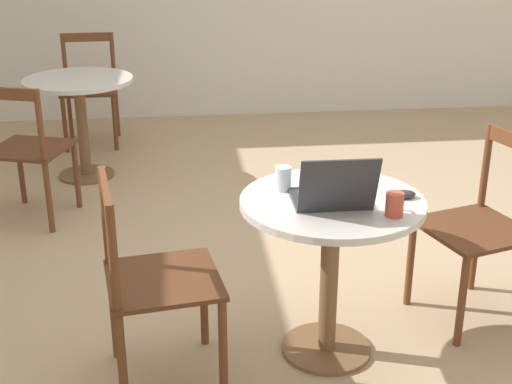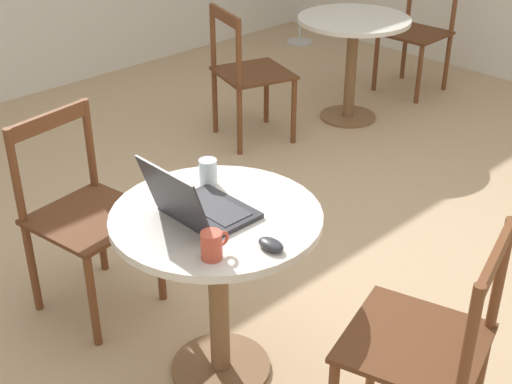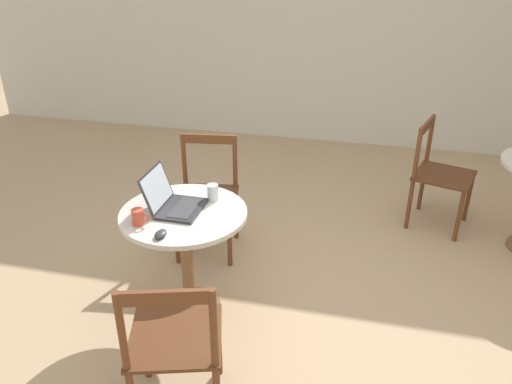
{
  "view_description": "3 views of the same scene",
  "coord_description": "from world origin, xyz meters",
  "px_view_note": "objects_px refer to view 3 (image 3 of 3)",
  "views": [
    {
      "loc": [
        -3.42,
        0.47,
        1.85
      ],
      "look_at": [
        -0.32,
        0.12,
        0.6
      ],
      "focal_mm": 50.0,
      "sensor_mm": 36.0,
      "label": 1
    },
    {
      "loc": [
        -2.19,
        -1.82,
        2.03
      ],
      "look_at": [
        -0.36,
        0.07,
        0.58
      ],
      "focal_mm": 50.0,
      "sensor_mm": 36.0,
      "label": 2
    },
    {
      "loc": [
        0.27,
        -2.59,
        2.18
      ],
      "look_at": [
        -0.41,
        0.26,
        0.71
      ],
      "focal_mm": 35.0,
      "sensor_mm": 36.0,
      "label": 3
    }
  ],
  "objects_px": {
    "mug": "(138,217)",
    "drinking_glass": "(213,192)",
    "cafe_table_near": "(185,235)",
    "chair_mid_left": "(439,175)",
    "chair_near_front": "(175,344)",
    "mouse": "(160,234)",
    "chair_near_back": "(207,196)",
    "laptop": "(174,202)"
  },
  "relations": [
    {
      "from": "mug",
      "to": "drinking_glass",
      "type": "xyz_separation_m",
      "value": [
        0.32,
        0.39,
        0.0
      ]
    },
    {
      "from": "cafe_table_near",
      "to": "chair_mid_left",
      "type": "relative_size",
      "value": 0.86
    },
    {
      "from": "chair_mid_left",
      "to": "mug",
      "type": "xyz_separation_m",
      "value": [
        -1.83,
        -1.75,
        0.33
      ]
    },
    {
      "from": "chair_near_front",
      "to": "mug",
      "type": "relative_size",
      "value": 8.15
    },
    {
      "from": "cafe_table_near",
      "to": "mouse",
      "type": "distance_m",
      "value": 0.35
    },
    {
      "from": "chair_mid_left",
      "to": "mug",
      "type": "relative_size",
      "value": 8.15
    },
    {
      "from": "chair_near_back",
      "to": "chair_mid_left",
      "type": "relative_size",
      "value": 1.0
    },
    {
      "from": "chair_near_front",
      "to": "mouse",
      "type": "xyz_separation_m",
      "value": [
        -0.25,
        0.48,
        0.29
      ]
    },
    {
      "from": "cafe_table_near",
      "to": "chair_near_front",
      "type": "relative_size",
      "value": 0.86
    },
    {
      "from": "chair_mid_left",
      "to": "mug",
      "type": "bearing_deg",
      "value": -136.14
    },
    {
      "from": "chair_near_front",
      "to": "chair_mid_left",
      "type": "bearing_deg",
      "value": 58.94
    },
    {
      "from": "chair_near_back",
      "to": "mug",
      "type": "height_order",
      "value": "chair_near_back"
    },
    {
      "from": "chair_near_back",
      "to": "drinking_glass",
      "type": "height_order",
      "value": "chair_near_back"
    },
    {
      "from": "chair_mid_left",
      "to": "laptop",
      "type": "distance_m",
      "value": 2.31
    },
    {
      "from": "cafe_table_near",
      "to": "laptop",
      "type": "relative_size",
      "value": 2.43
    },
    {
      "from": "laptop",
      "to": "mouse",
      "type": "relative_size",
      "value": 3.17
    },
    {
      "from": "cafe_table_near",
      "to": "drinking_glass",
      "type": "height_order",
      "value": "drinking_glass"
    },
    {
      "from": "drinking_glass",
      "to": "chair_near_back",
      "type": "bearing_deg",
      "value": 112.99
    },
    {
      "from": "laptop",
      "to": "mug",
      "type": "xyz_separation_m",
      "value": [
        -0.13,
        -0.22,
        -0.0
      ]
    },
    {
      "from": "cafe_table_near",
      "to": "chair_near_back",
      "type": "xyz_separation_m",
      "value": [
        -0.11,
        0.75,
        -0.11
      ]
    },
    {
      "from": "chair_near_front",
      "to": "drinking_glass",
      "type": "xyz_separation_m",
      "value": [
        -0.11,
        0.96,
        0.33
      ]
    },
    {
      "from": "drinking_glass",
      "to": "chair_mid_left",
      "type": "bearing_deg",
      "value": 42.19
    },
    {
      "from": "chair_near_front",
      "to": "mouse",
      "type": "relative_size",
      "value": 8.92
    },
    {
      "from": "chair_near_front",
      "to": "mouse",
      "type": "distance_m",
      "value": 0.62
    },
    {
      "from": "chair_mid_left",
      "to": "chair_near_back",
      "type": "bearing_deg",
      "value": -155.23
    },
    {
      "from": "cafe_table_near",
      "to": "laptop",
      "type": "xyz_separation_m",
      "value": [
        -0.06,
        0.02,
        0.22
      ]
    },
    {
      "from": "cafe_table_near",
      "to": "chair_near_back",
      "type": "distance_m",
      "value": 0.76
    },
    {
      "from": "laptop",
      "to": "drinking_glass",
      "type": "bearing_deg",
      "value": 42.04
    },
    {
      "from": "chair_near_back",
      "to": "chair_mid_left",
      "type": "height_order",
      "value": "same"
    },
    {
      "from": "cafe_table_near",
      "to": "chair_near_front",
      "type": "bearing_deg",
      "value": -73.35
    },
    {
      "from": "laptop",
      "to": "chair_near_front",
      "type": "bearing_deg",
      "value": -69.5
    },
    {
      "from": "mouse",
      "to": "cafe_table_near",
      "type": "bearing_deg",
      "value": 86.19
    },
    {
      "from": "chair_mid_left",
      "to": "drinking_glass",
      "type": "bearing_deg",
      "value": -137.81
    },
    {
      "from": "chair_near_back",
      "to": "laptop",
      "type": "height_order",
      "value": "laptop"
    },
    {
      "from": "chair_near_front",
      "to": "drinking_glass",
      "type": "distance_m",
      "value": 1.02
    },
    {
      "from": "laptop",
      "to": "drinking_glass",
      "type": "xyz_separation_m",
      "value": [
        0.19,
        0.17,
        0.0
      ]
    },
    {
      "from": "chair_near_back",
      "to": "mug",
      "type": "xyz_separation_m",
      "value": [
        -0.08,
        -0.95,
        0.33
      ]
    },
    {
      "from": "chair_near_front",
      "to": "mug",
      "type": "height_order",
      "value": "chair_near_front"
    },
    {
      "from": "cafe_table_near",
      "to": "laptop",
      "type": "distance_m",
      "value": 0.23
    },
    {
      "from": "chair_near_front",
      "to": "mouse",
      "type": "height_order",
      "value": "chair_near_front"
    },
    {
      "from": "chair_near_front",
      "to": "chair_mid_left",
      "type": "xyz_separation_m",
      "value": [
        1.4,
        2.33,
        0.0
      ]
    },
    {
      "from": "chair_mid_left",
      "to": "chair_near_front",
      "type": "bearing_deg",
      "value": -121.06
    }
  ]
}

